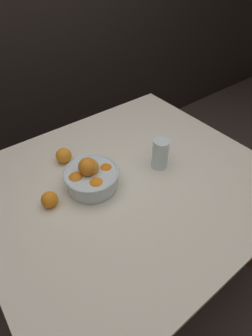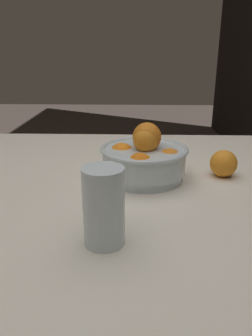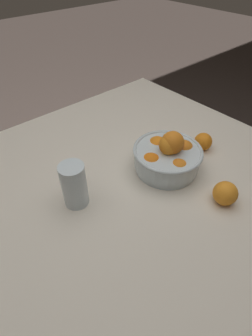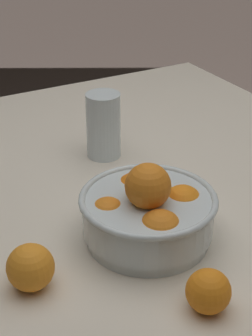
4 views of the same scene
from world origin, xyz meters
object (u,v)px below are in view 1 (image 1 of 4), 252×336
fruit_bowl (91,177)px  orange_loose_front (64,156)px  juice_glass (160,155)px  orange_loose_near_bowl (50,200)px

fruit_bowl → orange_loose_front: (-0.02, 0.23, -0.02)m
juice_glass → orange_loose_front: bearing=138.9°
fruit_bowl → juice_glass: 0.35m
orange_loose_near_bowl → orange_loose_front: (0.18, 0.22, 0.00)m
fruit_bowl → orange_loose_near_bowl: size_ratio=3.50×
juice_glass → orange_loose_near_bowl: bearing=170.0°
fruit_bowl → juice_glass: bearing=-13.7°
juice_glass → fruit_bowl: bearing=166.3°
juice_glass → orange_loose_front: size_ratio=1.95×
juice_glass → orange_loose_near_bowl: (-0.54, 0.09, -0.03)m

